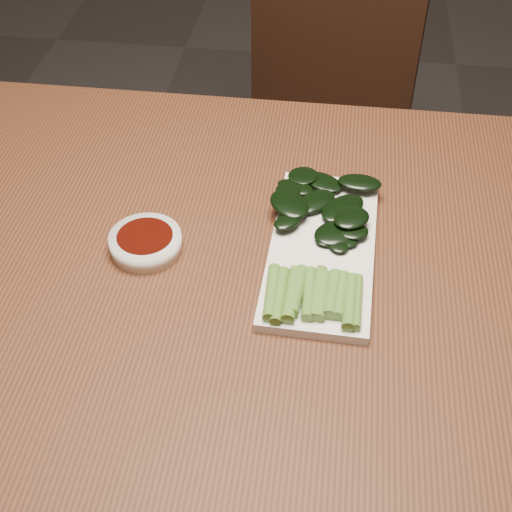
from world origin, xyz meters
name	(u,v)px	position (x,y,z in m)	size (l,w,h in m)	color
table	(254,292)	(0.00, 0.00, 0.68)	(1.40, 0.80, 0.75)	#4C2715
chair_far	(317,120)	(0.05, 0.76, 0.49)	(0.48, 0.48, 0.89)	black
sauce_bowl	(146,242)	(-0.15, -0.01, 0.76)	(0.10, 0.10, 0.03)	white
serving_plate	(322,249)	(0.09, 0.02, 0.76)	(0.15, 0.31, 0.01)	white
gai_lan	(320,241)	(0.09, 0.02, 0.77)	(0.17, 0.32, 0.02)	#53822D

